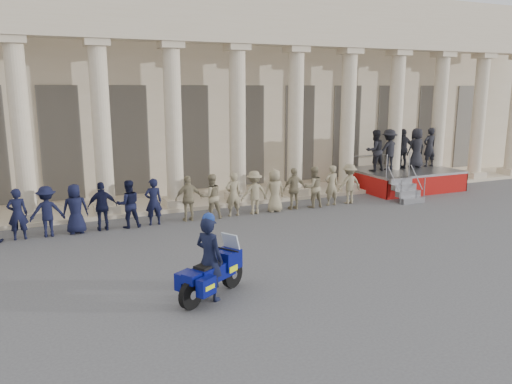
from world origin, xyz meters
name	(u,v)px	position (x,y,z in m)	size (l,w,h in m)	color
ground	(308,273)	(0.00, 0.00, 0.00)	(90.00, 90.00, 0.00)	#49494C
building	(163,90)	(0.00, 14.74, 4.52)	(40.00, 12.50, 9.00)	#C2B092
officer_rank	(90,208)	(-4.65, 6.19, 0.81)	(20.91, 0.62, 1.63)	black
reviewing_stand	(400,156)	(9.29, 7.73, 1.54)	(4.56, 4.29, 2.79)	gray
motorcycle	(213,273)	(-2.70, -0.41, 0.58)	(1.86, 1.40, 1.34)	black
rider	(209,257)	(-2.80, -0.47, 0.99)	(0.75, 0.83, 2.00)	black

